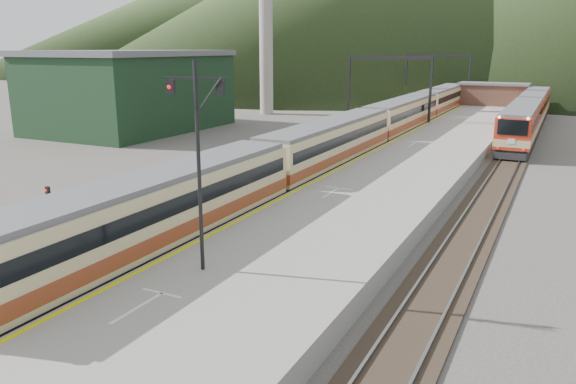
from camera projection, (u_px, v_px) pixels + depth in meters
The scene contains 16 objects.
track_main at pixel (368, 152), 48.88m from camera, with size 2.60×200.00×0.23m.
track_far at pixel (316, 147), 51.03m from camera, with size 2.60×200.00×0.23m.
track_second at pixel (508, 164), 43.93m from camera, with size 2.60×200.00×0.23m.
platform at pixel (428, 156), 44.63m from camera, with size 8.00×100.00×1.00m, color gray.
gantry_near at pixel (389, 78), 61.74m from camera, with size 9.55×0.25×8.00m.
gantry_far at pixel (437, 70), 83.42m from camera, with size 9.55×0.25×8.00m.
warehouse at pixel (132, 90), 61.61m from camera, with size 14.50×20.50×8.60m.
smokestack at pixel (266, 0), 73.70m from camera, with size 1.80×1.80×30.00m, color #9E998E.
station_shed at pixel (493, 94), 78.81m from camera, with size 9.40×4.40×3.10m.
hill_d at pixel (264, 7), 267.15m from camera, with size 200.00×200.00×55.00m, color #2B421E.
main_train at pixel (373, 129), 49.32m from camera, with size 2.85×78.12×3.48m.
second_train at pixel (529, 115), 60.22m from camera, with size 2.74×37.35×3.34m.
signal_mast at pixel (198, 147), 19.45m from camera, with size 2.17×0.61×7.48m.
short_signal_b at pixel (297, 151), 41.36m from camera, with size 0.26×0.23×2.27m.
short_signal_c at pixel (49, 202), 27.71m from camera, with size 0.24×0.18×2.27m.
worker at pixel (48, 252), 22.72m from camera, with size 0.63×0.42×1.74m, color black.
Camera 1 is at (15.16, -6.29, 8.89)m, focal length 35.00 mm.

